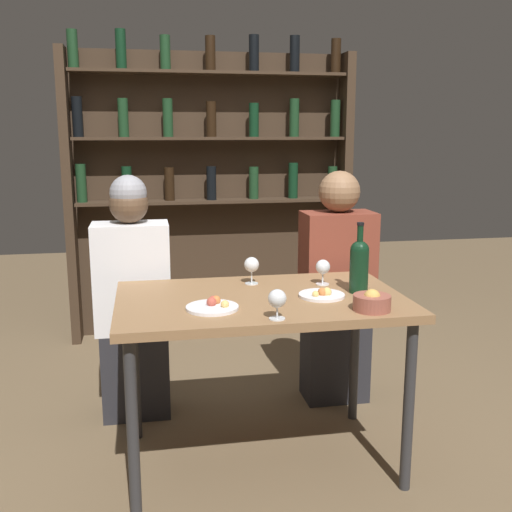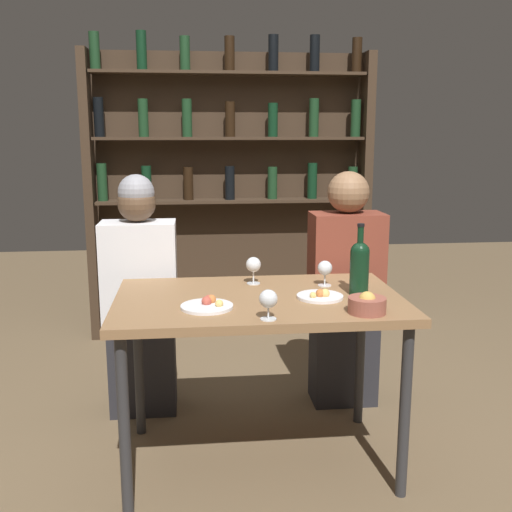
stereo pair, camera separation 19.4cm
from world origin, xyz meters
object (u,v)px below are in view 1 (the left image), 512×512
object	(u,v)px
food_plate_1	(213,306)
snack_bowl	(372,302)
wine_glass_1	(251,266)
seated_person_left	(133,303)
wine_bottle	(359,264)
food_plate_0	(322,295)
seated_person_right	(337,293)
wine_glass_0	(323,268)
wine_glass_2	(277,299)

from	to	relation	value
food_plate_1	snack_bowl	bearing A→B (deg)	-12.68
wine_glass_1	seated_person_left	size ratio (longest dim) A/B	0.10
wine_bottle	wine_glass_1	bearing A→B (deg)	151.94
wine_bottle	food_plate_0	size ratio (longest dim) A/B	1.57
wine_glass_1	seated_person_right	xyz separation A→B (m)	(0.52, 0.34, -0.25)
wine_bottle	seated_person_left	distance (m)	1.15
wine_glass_0	wine_glass_1	xyz separation A→B (m)	(-0.31, 0.07, 0.01)
snack_bowl	wine_glass_0	bearing A→B (deg)	99.41
wine_glass_1	wine_glass_0	bearing A→B (deg)	-12.31
wine_glass_2	seated_person_left	bearing A→B (deg)	121.50
wine_glass_2	seated_person_left	xyz separation A→B (m)	(-0.53, 0.87, -0.23)
snack_bowl	seated_person_left	size ratio (longest dim) A/B	0.12
wine_bottle	wine_glass_1	world-z (taller)	wine_bottle
wine_glass_0	wine_glass_1	world-z (taller)	wine_glass_1
wine_glass_1	food_plate_1	size ratio (longest dim) A/B	0.60
wine_glass_0	seated_person_right	xyz separation A→B (m)	(0.20, 0.41, -0.24)
wine_glass_2	snack_bowl	xyz separation A→B (m)	(0.38, 0.04, -0.04)
wine_glass_1	wine_glass_2	world-z (taller)	wine_glass_1
wine_glass_0	food_plate_0	xyz separation A→B (m)	(-0.06, -0.20, -0.07)
wine_glass_0	seated_person_left	size ratio (longest dim) A/B	0.09
wine_glass_0	food_plate_1	xyz separation A→B (m)	(-0.53, -0.28, -0.07)
wine_glass_0	snack_bowl	xyz separation A→B (m)	(0.07, -0.42, -0.04)
wine_glass_1	food_plate_0	size ratio (longest dim) A/B	0.64
wine_glass_0	wine_glass_1	size ratio (longest dim) A/B	0.93
wine_glass_2	snack_bowl	size ratio (longest dim) A/B	0.78
food_plate_0	seated_person_left	xyz separation A→B (m)	(-0.78, 0.61, -0.17)
wine_glass_0	food_plate_1	size ratio (longest dim) A/B	0.56
wine_glass_0	seated_person_right	world-z (taller)	seated_person_right
food_plate_1	seated_person_right	distance (m)	1.02
wine_glass_1	seated_person_left	xyz separation A→B (m)	(-0.53, 0.34, -0.24)
wine_glass_1	seated_person_left	distance (m)	0.68
wine_glass_1	wine_glass_2	bearing A→B (deg)	-89.74
snack_bowl	seated_person_left	xyz separation A→B (m)	(-0.92, 0.83, -0.19)
food_plate_1	wine_glass_0	bearing A→B (deg)	28.43
wine_bottle	wine_glass_2	distance (m)	0.52
wine_glass_0	snack_bowl	distance (m)	0.43
wine_bottle	wine_glass_1	xyz separation A→B (m)	(-0.43, 0.23, -0.04)
food_plate_1	wine_bottle	bearing A→B (deg)	11.25
seated_person_right	wine_bottle	bearing A→B (deg)	-99.41
wine_glass_0	food_plate_1	world-z (taller)	wine_glass_0
wine_glass_0	food_plate_1	bearing A→B (deg)	-151.57
wine_bottle	wine_glass_0	xyz separation A→B (m)	(-0.11, 0.16, -0.05)
wine_glass_1	seated_person_right	size ratio (longest dim) A/B	0.10
wine_glass_1	wine_glass_2	size ratio (longest dim) A/B	1.09
wine_bottle	wine_glass_2	xyz separation A→B (m)	(-0.42, -0.30, -0.05)
wine_glass_2	seated_person_right	bearing A→B (deg)	59.32
food_plate_0	food_plate_1	world-z (taller)	same
wine_bottle	wine_glass_1	distance (m)	0.48
wine_glass_2	snack_bowl	world-z (taller)	wine_glass_2
wine_bottle	snack_bowl	world-z (taller)	wine_bottle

